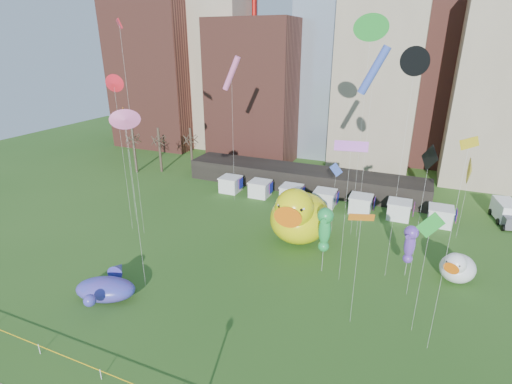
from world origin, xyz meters
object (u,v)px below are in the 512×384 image
at_px(big_duck, 299,216).
at_px(seahorse_purple, 410,242).
at_px(seahorse_green, 325,226).
at_px(whale_inflatable, 107,288).
at_px(box_truck, 506,212).
at_px(small_duck, 457,267).

distance_m(big_duck, seahorse_purple, 12.35).
bearing_deg(seahorse_green, seahorse_purple, 12.09).
xyz_separation_m(seahorse_green, whale_inflatable, (-17.02, -12.02, -4.05)).
height_order(seahorse_green, box_truck, seahorse_green).
bearing_deg(small_duck, seahorse_purple, -148.12).
height_order(small_duck, seahorse_green, seahorse_green).
bearing_deg(seahorse_purple, whale_inflatable, -136.18).
relative_size(big_duck, seahorse_green, 1.33).
height_order(big_duck, whale_inflatable, big_duck).
relative_size(seahorse_purple, box_truck, 0.87).
distance_m(big_duck, seahorse_green, 6.88).
height_order(big_duck, seahorse_purple, big_duck).
relative_size(big_duck, box_truck, 1.48).
relative_size(big_duck, small_duck, 1.93).
bearing_deg(seahorse_purple, box_truck, 71.92).
distance_m(whale_inflatable, box_truck, 48.94).
bearing_deg(box_truck, whale_inflatable, -147.41).
height_order(small_duck, whale_inflatable, small_duck).
height_order(big_duck, small_duck, big_duck).
bearing_deg(big_duck, seahorse_purple, -12.72).
xyz_separation_m(small_duck, seahorse_green, (-12.47, -3.51, 3.58)).
bearing_deg(seahorse_purple, seahorse_green, -148.29).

